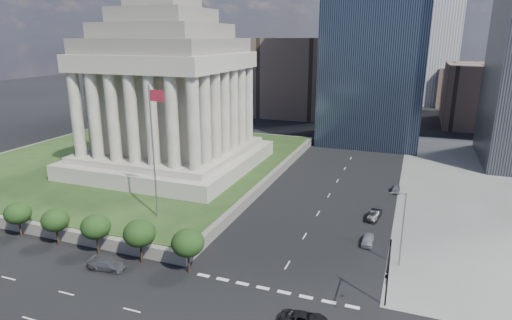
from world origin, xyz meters
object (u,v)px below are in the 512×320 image
at_px(parked_sedan_mid, 374,215).
at_px(parked_sedan_far, 396,189).
at_px(traffic_signal_ne, 388,271).
at_px(parked_sedan_near, 368,240).
at_px(suv_grey, 107,264).
at_px(flagpole, 154,145).
at_px(pickup_truck, 304,319).
at_px(war_memorial, 167,73).
at_px(street_lamp_north, 402,225).

height_order(parked_sedan_mid, parked_sedan_far, parked_sedan_mid).
bearing_deg(traffic_signal_ne, parked_sedan_near, 102.37).
height_order(suv_grey, parked_sedan_near, suv_grey).
distance_m(flagpole, parked_sedan_far, 45.99).
bearing_deg(parked_sedan_near, pickup_truck, -101.24).
relative_size(war_memorial, suv_grey, 8.24).
bearing_deg(war_memorial, pickup_truck, -44.87).
bearing_deg(parked_sedan_near, parked_sedan_far, 83.68).
relative_size(pickup_truck, parked_sedan_mid, 1.10).
bearing_deg(war_memorial, traffic_signal_ne, -36.42).
xyz_separation_m(war_memorial, parked_sedan_mid, (43.00, -9.20, -20.67)).
distance_m(flagpole, parked_sedan_mid, 36.37).
relative_size(parked_sedan_near, parked_sedan_mid, 0.86).
distance_m(pickup_truck, parked_sedan_far, 44.45).
relative_size(traffic_signal_ne, parked_sedan_near, 2.09).
xyz_separation_m(traffic_signal_ne, pickup_truck, (-7.48, -4.53, -4.57)).
distance_m(suv_grey, parked_sedan_far, 53.26).
bearing_deg(parked_sedan_far, parked_sedan_mid, -99.23).
bearing_deg(street_lamp_north, suv_grey, -157.86).
height_order(parked_sedan_near, parked_sedan_far, parked_sedan_near).
distance_m(street_lamp_north, suv_grey, 37.48).
distance_m(war_memorial, parked_sedan_mid, 48.59).
relative_size(flagpole, pickup_truck, 4.09).
xyz_separation_m(war_memorial, parked_sedan_far, (45.50, 5.13, -20.75)).
distance_m(pickup_truck, parked_sedan_near, 20.88).
distance_m(traffic_signal_ne, parked_sedan_near, 16.98).
bearing_deg(suv_grey, war_memorial, 11.35).
height_order(street_lamp_north, parked_sedan_near, street_lamp_north).
distance_m(parked_sedan_near, parked_sedan_far, 23.60).
xyz_separation_m(parked_sedan_near, parked_sedan_mid, (0.00, 9.15, 0.08)).
relative_size(flagpole, suv_grey, 4.22).
bearing_deg(war_memorial, parked_sedan_near, -23.10).
bearing_deg(parked_sedan_near, traffic_signal_ne, -77.88).
bearing_deg(war_memorial, suv_grey, -70.76).
xyz_separation_m(street_lamp_north, parked_sedan_mid, (-4.33, 13.80, -4.93)).
height_order(street_lamp_north, suv_grey, street_lamp_north).
xyz_separation_m(war_memorial, parked_sedan_near, (43.00, -18.34, -20.75)).
xyz_separation_m(street_lamp_north, pickup_truck, (-8.31, -15.84, -4.98)).
bearing_deg(parked_sedan_mid, parked_sedan_near, -81.65).
xyz_separation_m(war_memorial, street_lamp_north, (47.33, -23.00, -15.74)).
distance_m(flagpole, suv_grey, 18.00).
relative_size(street_lamp_north, pickup_truck, 2.05).
relative_size(war_memorial, traffic_signal_ne, 4.88).
distance_m(war_memorial, flagpole, 28.16).
xyz_separation_m(pickup_truck, parked_sedan_near, (3.98, 20.50, -0.03)).
xyz_separation_m(flagpole, parked_sedan_mid, (30.83, 14.80, -12.38)).
height_order(flagpole, parked_sedan_far, flagpole).
bearing_deg(traffic_signal_ne, parked_sedan_far, 91.45).
height_order(pickup_truck, parked_sedan_far, pickup_truck).
height_order(flagpole, parked_sedan_near, flagpole).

